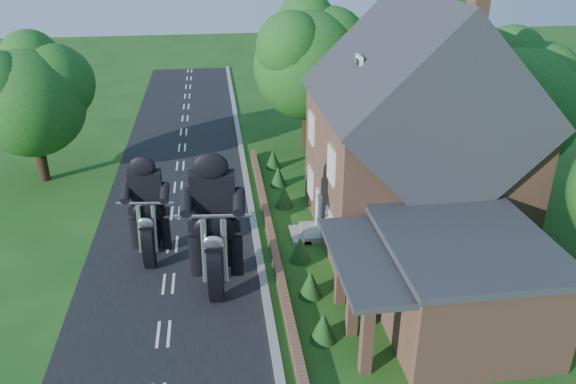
{
  "coord_description": "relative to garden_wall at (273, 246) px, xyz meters",
  "views": [
    {
      "loc": [
        2.15,
        -15.55,
        12.46
      ],
      "look_at": [
        4.91,
        4.77,
        2.8
      ],
      "focal_mm": 35.0,
      "sensor_mm": 36.0,
      "label": 1
    }
  ],
  "objects": [
    {
      "name": "ground",
      "position": [
        -4.3,
        -5.0,
        -0.2
      ],
      "size": [
        120.0,
        120.0,
        0.0
      ],
      "primitive_type": "plane",
      "color": "#1C4A14",
      "rests_on": "ground"
    },
    {
      "name": "road",
      "position": [
        -4.3,
        -5.0,
        -0.19
      ],
      "size": [
        7.0,
        80.0,
        0.02
      ],
      "primitive_type": "cube",
      "color": "black",
      "rests_on": "ground"
    },
    {
      "name": "kerb",
      "position": [
        -0.65,
        -5.0,
        -0.14
      ],
      "size": [
        0.3,
        80.0,
        0.12
      ],
      "primitive_type": "cube",
      "color": "gray",
      "rests_on": "ground"
    },
    {
      "name": "garden_wall",
      "position": [
        0.0,
        0.0,
        0.0
      ],
      "size": [
        0.3,
        22.0,
        0.4
      ],
      "primitive_type": "cube",
      "color": "#875B44",
      "rests_on": "ground"
    },
    {
      "name": "house",
      "position": [
        6.19,
        1.0,
        4.14
      ],
      "size": [
        9.54,
        8.64,
        10.24
      ],
      "color": "#875B44",
      "rests_on": "ground"
    },
    {
      "name": "annex",
      "position": [
        5.57,
        -5.8,
        1.57
      ],
      "size": [
        7.05,
        5.94,
        3.44
      ],
      "color": "#875B44",
      "rests_on": "ground"
    },
    {
      "name": "tree_house_right",
      "position": [
        12.35,
        3.62,
        4.99
      ],
      "size": [
        6.51,
        6.0,
        8.4
      ],
      "color": "black",
      "rests_on": "ground"
    },
    {
      "name": "tree_behind_house",
      "position": [
        9.88,
        11.14,
        6.03
      ],
      "size": [
        7.81,
        7.2,
        10.08
      ],
      "color": "black",
      "rests_on": "ground"
    },
    {
      "name": "tree_behind_left",
      "position": [
        3.86,
        12.13,
        5.53
      ],
      "size": [
        6.94,
        6.4,
        9.16
      ],
      "color": "black",
      "rests_on": "ground"
    },
    {
      "name": "tree_far_road",
      "position": [
        -11.16,
        9.11,
        4.64
      ],
      "size": [
        6.08,
        5.6,
        7.84
      ],
      "color": "black",
      "rests_on": "ground"
    },
    {
      "name": "shrub_a",
      "position": [
        1.0,
        -6.0,
        0.35
      ],
      "size": [
        0.9,
        0.9,
        1.1
      ],
      "primitive_type": "cone",
      "color": "#133912",
      "rests_on": "ground"
    },
    {
      "name": "shrub_b",
      "position": [
        1.0,
        -3.5,
        0.35
      ],
      "size": [
        0.9,
        0.9,
        1.1
      ],
      "primitive_type": "cone",
      "color": "#133912",
      "rests_on": "ground"
    },
    {
      "name": "shrub_c",
      "position": [
        1.0,
        -1.0,
        0.35
      ],
      "size": [
        0.9,
        0.9,
        1.1
      ],
      "primitive_type": "cone",
      "color": "#133912",
      "rests_on": "ground"
    },
    {
      "name": "shrub_d",
      "position": [
        1.0,
        4.0,
        0.35
      ],
      "size": [
        0.9,
        0.9,
        1.1
      ],
      "primitive_type": "cone",
      "color": "#133912",
      "rests_on": "ground"
    },
    {
      "name": "shrub_e",
      "position": [
        1.0,
        6.5,
        0.35
      ],
      "size": [
        0.9,
        0.9,
        1.1
      ],
      "primitive_type": "cone",
      "color": "#133912",
      "rests_on": "ground"
    },
    {
      "name": "shrub_f",
      "position": [
        1.0,
        9.0,
        0.35
      ],
      "size": [
        0.9,
        0.9,
        1.1
      ],
      "primitive_type": "cone",
      "color": "#133912",
      "rests_on": "ground"
    },
    {
      "name": "motorcycle_lead",
      "position": [
        -2.38,
        -2.64,
        0.65
      ],
      "size": [
        0.64,
        1.86,
        1.69
      ],
      "primitive_type": null,
      "rotation": [
        0.0,
        0.0,
        3.04
      ],
      "color": "black",
      "rests_on": "ground"
    },
    {
      "name": "motorcycle_follow",
      "position": [
        -4.97,
        -0.16,
        0.5
      ],
      "size": [
        0.56,
        1.54,
        1.4
      ],
      "primitive_type": null,
      "rotation": [
        0.0,
        0.0,
        3.02
      ],
      "color": "black",
      "rests_on": "ground"
    }
  ]
}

